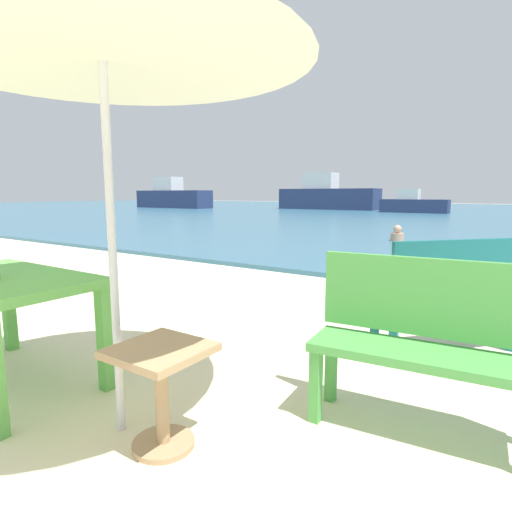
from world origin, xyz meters
TOP-DOWN VIEW (x-y plane):
  - sea_water at (0.00, 30.00)m, footprint 120.00×50.00m
  - patio_umbrella at (0.44, 0.52)m, footprint 2.10×2.10m
  - side_table_wood at (0.75, 0.54)m, footprint 0.44×0.44m
  - bench_teal_center at (1.74, 2.73)m, footprint 1.07×1.13m
  - bench_green_right at (1.82, 1.46)m, footprint 1.23×0.48m
  - swimmer_person at (-0.73, 10.14)m, footprint 0.34×0.34m
  - boat_fishing_trawler at (-24.08, 25.15)m, footprint 7.23×1.97m
  - boat_tanker at (-4.43, 27.06)m, footprint 4.16×1.13m
  - boat_cargo_ship at (-11.55, 29.50)m, footprint 7.78×2.12m

SIDE VIEW (x-z plane):
  - sea_water at x=0.00m, z-range 0.00..0.08m
  - swimmer_person at x=-0.73m, z-range 0.03..0.44m
  - side_table_wood at x=0.75m, z-range 0.08..0.62m
  - bench_teal_center at x=1.74m, z-range 0.07..1.02m
  - bench_green_right at x=1.82m, z-range 0.07..1.02m
  - boat_tanker at x=-4.43m, z-range -0.13..1.38m
  - boat_fishing_trawler at x=-24.08m, z-range -0.29..2.34m
  - boat_cargo_ship at x=-11.55m, z-range -0.32..2.51m
  - patio_umbrella at x=0.44m, z-range 0.97..3.27m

